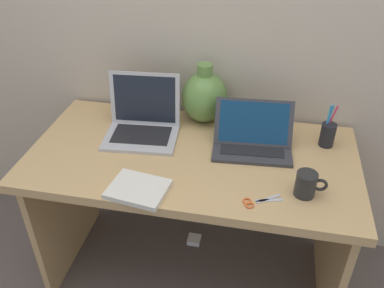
% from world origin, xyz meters
% --- Properties ---
extents(ground_plane, '(6.00, 6.00, 0.00)m').
position_xyz_m(ground_plane, '(0.00, 0.00, 0.00)').
color(ground_plane, '#564C47').
extents(back_wall, '(4.40, 0.04, 2.40)m').
position_xyz_m(back_wall, '(0.00, 0.39, 1.20)').
color(back_wall, '#BCAD99').
rests_on(back_wall, ground).
extents(desk, '(1.37, 0.70, 0.75)m').
position_xyz_m(desk, '(0.00, 0.00, 0.58)').
color(desk, tan).
rests_on(desk, ground).
extents(laptop_left, '(0.34, 0.28, 0.26)m').
position_xyz_m(laptop_left, '(-0.25, 0.13, 0.82)').
color(laptop_left, '#B2B2B7').
rests_on(laptop_left, desk).
extents(laptop_right, '(0.34, 0.24, 0.19)m').
position_xyz_m(laptop_right, '(0.24, 0.10, 0.80)').
color(laptop_right, '#333338').
rests_on(laptop_right, desk).
extents(green_vase, '(0.21, 0.21, 0.28)m').
position_xyz_m(green_vase, '(0.00, 0.29, 0.87)').
color(green_vase, '#5B843D').
rests_on(green_vase, desk).
extents(notebook_stack, '(0.23, 0.19, 0.02)m').
position_xyz_m(notebook_stack, '(-0.15, -0.27, 0.76)').
color(notebook_stack, silver).
rests_on(notebook_stack, desk).
extents(coffee_mug, '(0.12, 0.08, 0.10)m').
position_xyz_m(coffee_mug, '(0.46, -0.17, 0.80)').
color(coffee_mug, black).
rests_on(coffee_mug, desk).
extents(pen_cup, '(0.06, 0.06, 0.19)m').
position_xyz_m(pen_cup, '(0.55, 0.18, 0.80)').
color(pen_cup, black).
rests_on(pen_cup, desk).
extents(scissors, '(0.14, 0.10, 0.01)m').
position_xyz_m(scissors, '(0.28, -0.25, 0.75)').
color(scissors, '#B7B7BC').
rests_on(scissors, desk).
extents(power_brick, '(0.07, 0.07, 0.03)m').
position_xyz_m(power_brick, '(-0.03, 0.19, 0.01)').
color(power_brick, white).
rests_on(power_brick, ground).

